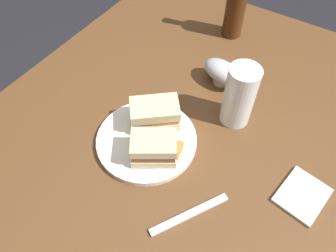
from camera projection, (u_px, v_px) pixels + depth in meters
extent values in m
plane|color=black|center=(180.00, 227.00, 1.39)|extent=(6.00, 6.00, 0.00)
cube|color=brown|center=(183.00, 190.00, 1.10)|extent=(1.18, 0.99, 0.73)
cylinder|color=silver|center=(147.00, 140.00, 0.77)|extent=(0.24, 0.24, 0.02)
cube|color=beige|center=(154.00, 153.00, 0.73)|extent=(0.11, 0.12, 0.02)
cube|color=brown|center=(154.00, 148.00, 0.71)|extent=(0.11, 0.11, 0.02)
cube|color=beige|center=(154.00, 143.00, 0.69)|extent=(0.11, 0.12, 0.02)
cube|color=beige|center=(155.00, 119.00, 0.79)|extent=(0.13, 0.13, 0.03)
cube|color=#B27A4C|center=(155.00, 114.00, 0.77)|extent=(0.12, 0.13, 0.01)
cube|color=beige|center=(155.00, 109.00, 0.76)|extent=(0.13, 0.13, 0.03)
cube|color=gold|center=(157.00, 127.00, 0.78)|extent=(0.05, 0.04, 0.02)
cube|color=#B77F33|center=(166.00, 123.00, 0.78)|extent=(0.05, 0.03, 0.02)
cube|color=#B77F33|center=(171.00, 148.00, 0.74)|extent=(0.02, 0.04, 0.02)
cube|color=gold|center=(162.00, 135.00, 0.76)|extent=(0.02, 0.05, 0.02)
cube|color=#AD702D|center=(176.00, 152.00, 0.73)|extent=(0.06, 0.03, 0.02)
cylinder|color=white|center=(239.00, 96.00, 0.76)|extent=(0.08, 0.08, 0.16)
cylinder|color=#C67014|center=(235.00, 111.00, 0.80)|extent=(0.07, 0.07, 0.05)
cylinder|color=#B7B7BC|center=(222.00, 81.00, 0.89)|extent=(0.04, 0.04, 0.02)
ellipsoid|color=#B7B7BC|center=(224.00, 72.00, 0.87)|extent=(0.09, 0.13, 0.05)
ellipsoid|color=#381E0F|center=(224.00, 70.00, 0.86)|extent=(0.08, 0.11, 0.02)
cone|color=#B7B7BC|center=(241.00, 80.00, 0.83)|extent=(0.03, 0.03, 0.02)
cylinder|color=#47230F|center=(235.00, 11.00, 0.97)|extent=(0.06, 0.06, 0.17)
cube|color=silver|center=(302.00, 195.00, 0.69)|extent=(0.12, 0.11, 0.01)
cube|color=silver|center=(189.00, 214.00, 0.66)|extent=(0.16, 0.11, 0.01)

